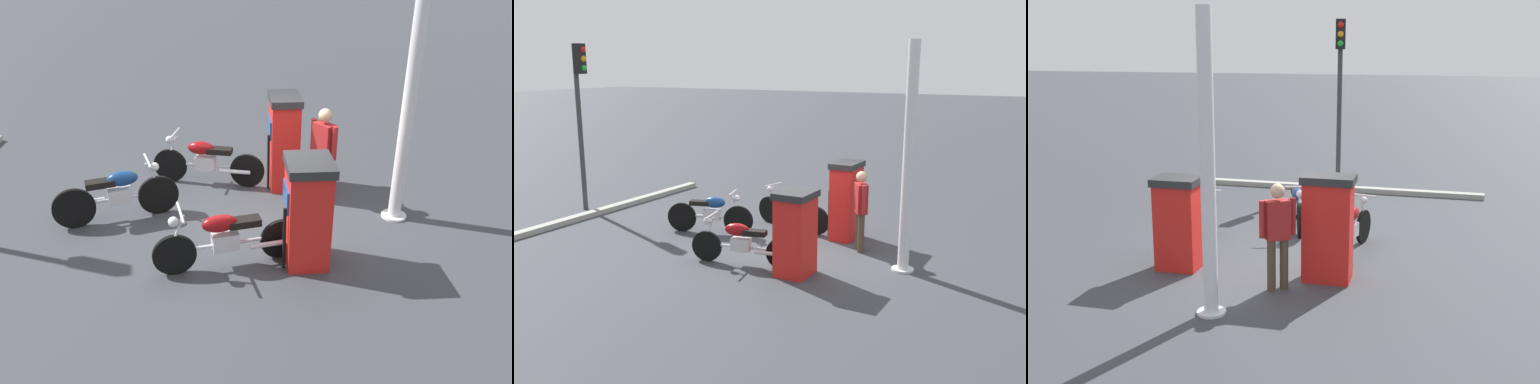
# 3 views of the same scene
# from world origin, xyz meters

# --- Properties ---
(ground_plane) EXTENTS (120.00, 120.00, 0.00)m
(ground_plane) POSITION_xyz_m (0.00, 0.00, 0.00)
(ground_plane) COLOR #383A3F
(fuel_pump_near) EXTENTS (0.59, 0.81, 1.67)m
(fuel_pump_near) POSITION_xyz_m (-0.58, -1.22, 0.85)
(fuel_pump_near) COLOR red
(fuel_pump_near) RESTS_ON ground
(fuel_pump_far) EXTENTS (0.67, 0.74, 1.52)m
(fuel_pump_far) POSITION_xyz_m (-0.58, 1.22, 0.77)
(fuel_pump_far) COLOR red
(fuel_pump_far) RESTS_ON ground
(motorcycle_near_pump) EXTENTS (2.00, 0.77, 0.95)m
(motorcycle_near_pump) POSITION_xyz_m (0.79, -1.38, 0.46)
(motorcycle_near_pump) COLOR black
(motorcycle_near_pump) RESTS_ON ground
(motorcycle_far_pump) EXTENTS (2.04, 0.63, 0.93)m
(motorcycle_far_pump) POSITION_xyz_m (0.51, 1.25, 0.45)
(motorcycle_far_pump) COLOR black
(motorcycle_far_pump) RESTS_ON ground
(motorcycle_extra) EXTENTS (1.90, 0.72, 0.96)m
(motorcycle_extra) POSITION_xyz_m (2.16, -0.16, 0.47)
(motorcycle_extra) COLOR black
(motorcycle_extra) RESTS_ON ground
(attendant_person) EXTENTS (0.39, 0.53, 1.63)m
(attendant_person) POSITION_xyz_m (-1.14, -0.57, 0.93)
(attendant_person) COLOR #473828
(attendant_person) RESTS_ON ground
(canopy_support_pole) EXTENTS (0.40, 0.40, 4.08)m
(canopy_support_pole) POSITION_xyz_m (-2.22, 0.11, 1.96)
(canopy_support_pole) COLOR silver
(canopy_support_pole) RESTS_ON ground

